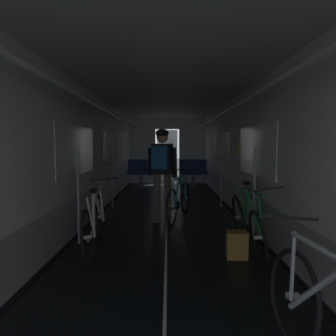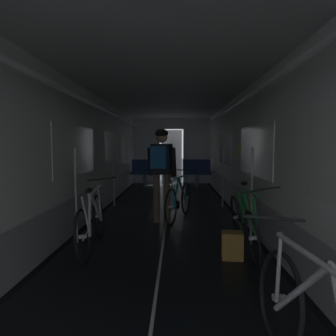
# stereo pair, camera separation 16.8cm
# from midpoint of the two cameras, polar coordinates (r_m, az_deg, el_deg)

# --- Properties ---
(train_car_shell) EXTENTS (3.14, 12.34, 2.57)m
(train_car_shell) POSITION_cam_midpoint_polar(r_m,az_deg,el_deg) (5.70, -0.89, 7.10)
(train_car_shell) COLOR black
(train_car_shell) RESTS_ON ground
(bench_seat_far_left) EXTENTS (0.98, 0.51, 0.95)m
(bench_seat_far_left) POSITION_cam_midpoint_polar(r_m,az_deg,el_deg) (10.25, -5.45, -0.45)
(bench_seat_far_left) COLOR gray
(bench_seat_far_left) RESTS_ON ground
(bench_seat_far_right) EXTENTS (0.98, 0.51, 0.95)m
(bench_seat_far_right) POSITION_cam_midpoint_polar(r_m,az_deg,el_deg) (10.23, 4.64, -0.46)
(bench_seat_far_right) COLOR gray
(bench_seat_far_right) RESTS_ON ground
(bicycle_green) EXTENTS (0.44, 1.69, 0.96)m
(bicycle_green) POSITION_cam_midpoint_polar(r_m,az_deg,el_deg) (4.21, 14.23, -10.16)
(bicycle_green) COLOR black
(bicycle_green) RESTS_ON ground
(bicycle_white) EXTENTS (0.44, 1.69, 0.95)m
(bicycle_white) POSITION_cam_midpoint_polar(r_m,az_deg,el_deg) (4.21, -14.87, -10.15)
(bicycle_white) COLOR black
(bicycle_white) RESTS_ON ground
(person_cyclist_aisle) EXTENTS (0.56, 0.45, 1.73)m
(person_cyclist_aisle) POSITION_cam_midpoint_polar(r_m,az_deg,el_deg) (5.36, -1.84, 0.58)
(person_cyclist_aisle) COLOR brown
(person_cyclist_aisle) RESTS_ON ground
(bicycle_teal_in_aisle) EXTENTS (0.63, 1.63, 0.94)m
(bicycle_teal_in_aisle) POSITION_cam_midpoint_polar(r_m,az_deg,el_deg) (5.71, 1.59, -6.15)
(bicycle_teal_in_aisle) COLOR black
(bicycle_teal_in_aisle) RESTS_ON ground
(backpack_on_floor) EXTENTS (0.28, 0.22, 0.34)m
(backpack_on_floor) POSITION_cam_midpoint_polar(r_m,az_deg,el_deg) (3.93, 12.19, -14.37)
(backpack_on_floor) COLOR olive
(backpack_on_floor) RESTS_ON ground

